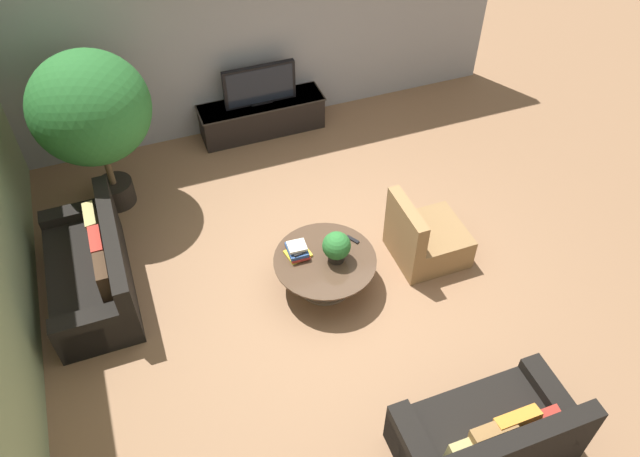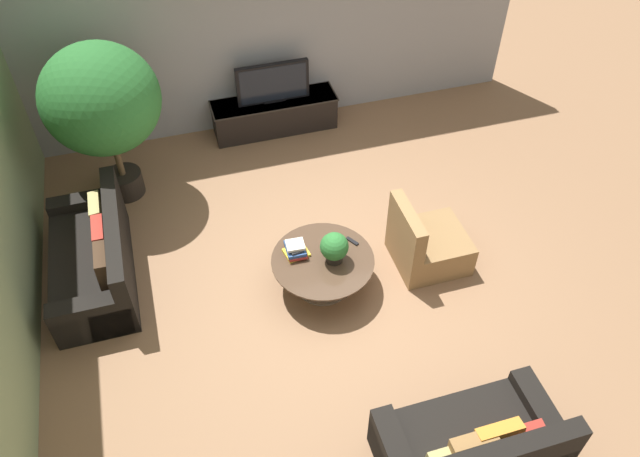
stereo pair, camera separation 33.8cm
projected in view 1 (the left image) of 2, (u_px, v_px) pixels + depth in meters
ground_plane at (334, 275)px, 7.17m from camera, size 24.00×24.00×0.00m
back_wall_stone at (246, 26)px, 8.25m from camera, size 7.40×0.12×3.00m
media_console at (262, 116)px, 8.93m from camera, size 1.79×0.50×0.50m
television at (260, 85)px, 8.56m from camera, size 1.02×0.13×0.57m
coffee_table at (325, 267)px, 6.86m from camera, size 1.13×1.13×0.42m
couch_by_wall at (94, 271)px, 6.83m from camera, size 0.84×1.82×0.84m
couch_near_entry at (488, 437)px, 5.47m from camera, size 1.56×0.84×0.84m
armchair_wicker at (425, 239)px, 7.20m from camera, size 0.80×0.76×0.86m
potted_palm_tall at (91, 110)px, 7.05m from camera, size 1.37×1.37×2.08m
potted_plant_tabletop at (337, 247)px, 6.63m from camera, size 0.31×0.31×0.37m
book_stack at (297, 250)px, 6.78m from camera, size 0.29×0.30×0.16m
remote_black at (353, 239)px, 6.97m from camera, size 0.12×0.16×0.02m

